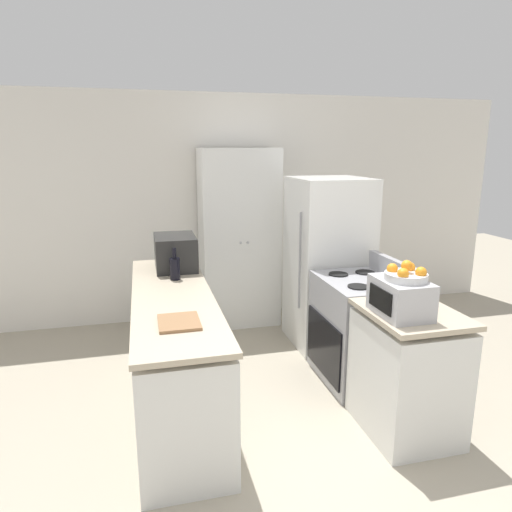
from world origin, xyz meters
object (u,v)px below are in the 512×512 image
object	(u,v)px
pantry_cabinet	(239,238)
stove	(359,329)
refrigerator	(327,262)
fruit_bowl	(406,274)
microwave	(175,252)
toaster_oven	(400,297)
wine_bottle	(175,268)

from	to	relation	value
pantry_cabinet	stove	bearing A→B (deg)	-65.92
pantry_cabinet	refrigerator	world-z (taller)	pantry_cabinet
stove	refrigerator	distance (m)	0.91
refrigerator	fruit_bowl	bearing A→B (deg)	-95.75
microwave	toaster_oven	bearing A→B (deg)	-49.80
microwave	fruit_bowl	bearing A→B (deg)	-49.82
toaster_oven	fruit_bowl	world-z (taller)	fruit_bowl
microwave	wine_bottle	distance (m)	0.38
pantry_cabinet	toaster_oven	xyz separation A→B (m)	(0.57, -2.43, 0.03)
toaster_oven	refrigerator	bearing A→B (deg)	83.64
stove	fruit_bowl	xyz separation A→B (m)	(-0.13, -0.85, 0.73)
fruit_bowl	wine_bottle	bearing A→B (deg)	138.43
refrigerator	wine_bottle	xyz separation A→B (m)	(-1.57, -0.43, 0.15)
pantry_cabinet	stove	distance (m)	1.84
toaster_oven	stove	bearing A→B (deg)	79.89
wine_bottle	pantry_cabinet	bearing A→B (deg)	56.24
wine_bottle	fruit_bowl	world-z (taller)	fruit_bowl
toaster_oven	pantry_cabinet	bearing A→B (deg)	103.21
stove	fruit_bowl	world-z (taller)	fruit_bowl
microwave	fruit_bowl	size ratio (longest dim) A/B	1.82
pantry_cabinet	microwave	distance (m)	1.14
pantry_cabinet	refrigerator	bearing A→B (deg)	-46.08
refrigerator	fruit_bowl	size ratio (longest dim) A/B	6.23
pantry_cabinet	wine_bottle	xyz separation A→B (m)	(-0.81, -1.21, 0.01)
toaster_oven	fruit_bowl	distance (m)	0.17
wine_bottle	toaster_oven	bearing A→B (deg)	-41.44
stove	microwave	world-z (taller)	microwave
microwave	wine_bottle	size ratio (longest dim) A/B	1.83
pantry_cabinet	wine_bottle	bearing A→B (deg)	-123.76
wine_bottle	microwave	bearing A→B (deg)	84.48
pantry_cabinet	stove	world-z (taller)	pantry_cabinet
pantry_cabinet	microwave	size ratio (longest dim) A/B	4.00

